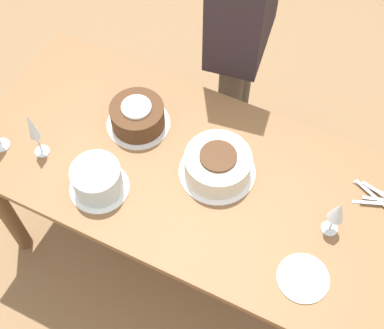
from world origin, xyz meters
TOP-DOWN VIEW (x-y plane):
  - ground_plane at (0.00, 0.00)m, footprint 12.00×12.00m
  - dining_table at (0.00, 0.00)m, footprint 1.68×0.77m
  - cake_center_white at (-0.08, -0.04)m, footprint 0.28×0.28m
  - cake_front_chocolate at (0.28, -0.10)m, footprint 0.25×0.25m
  - cake_back_decorated at (0.27, 0.21)m, footprint 0.22×0.22m
  - wine_glass_near at (0.55, 0.17)m, footprint 0.06×0.06m
  - wine_glass_extra at (-0.53, 0.00)m, footprint 0.06×0.06m
  - dessert_plate_left at (-0.51, 0.21)m, footprint 0.17×0.17m
  - fork_pile at (-0.65, -0.19)m, footprint 0.21×0.10m
  - person_cutting at (0.09, -0.65)m, footprint 0.28×0.43m

SIDE VIEW (x-z plane):
  - ground_plane at x=0.00m, z-range 0.00..0.00m
  - dining_table at x=0.00m, z-range 0.27..1.04m
  - dessert_plate_left at x=-0.51m, z-range 0.77..0.78m
  - fork_pile at x=-0.65m, z-range 0.77..0.79m
  - cake_front_chocolate at x=0.28m, z-range 0.77..0.88m
  - cake_center_white at x=-0.08m, z-range 0.77..0.88m
  - cake_back_decorated at x=0.27m, z-range 0.77..0.89m
  - wine_glass_extra at x=-0.53m, z-range 0.81..0.99m
  - wine_glass_near at x=0.55m, z-range 0.81..1.04m
  - person_cutting at x=0.09m, z-range 0.17..1.84m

